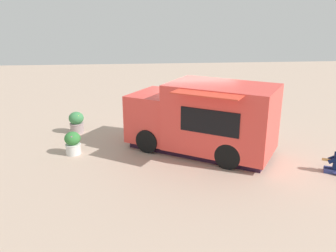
{
  "coord_description": "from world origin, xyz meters",
  "views": [
    {
      "loc": [
        -11.9,
        2.13,
        4.3
      ],
      "look_at": [
        -1.37,
        1.11,
        0.88
      ],
      "focal_mm": 37.07,
      "sensor_mm": 36.0,
      "label": 1
    }
  ],
  "objects": [
    {
      "name": "ground_plane",
      "position": [
        0.0,
        0.0,
        0.0
      ],
      "size": [
        40.0,
        40.0,
        0.0
      ],
      "primitive_type": "plane",
      "color": "tan"
    },
    {
      "name": "planter_flowering_near",
      "position": [
        -1.29,
        4.16,
        0.39
      ],
      "size": [
        0.51,
        0.51,
        0.75
      ],
      "color": "silver",
      "rests_on": "ground_plane"
    },
    {
      "name": "food_truck",
      "position": [
        -1.45,
        -0.03,
        1.08
      ],
      "size": [
        4.36,
        4.98,
        2.28
      ],
      "color": "#E9423A",
      "rests_on": "ground_plane"
    },
    {
      "name": "planter_flowering_far",
      "position": [
        0.86,
        4.37,
        0.43
      ],
      "size": [
        0.55,
        0.55,
        0.81
      ],
      "color": "gray",
      "rests_on": "ground_plane"
    }
  ]
}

